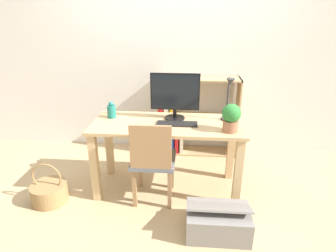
# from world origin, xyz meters

# --- Properties ---
(ground_plane) EXTENTS (10.00, 10.00, 0.00)m
(ground_plane) POSITION_xyz_m (0.00, 0.00, 0.00)
(ground_plane) COLOR tan
(wall_back) EXTENTS (8.00, 0.05, 2.60)m
(wall_back) POSITION_xyz_m (0.00, 1.02, 1.30)
(wall_back) COLOR silver
(wall_back) RESTS_ON ground_plane
(desk) EXTENTS (1.43, 0.60, 0.72)m
(desk) POSITION_xyz_m (0.00, 0.00, 0.58)
(desk) COLOR tan
(desk) RESTS_ON ground_plane
(monitor) EXTENTS (0.47, 0.19, 0.45)m
(monitor) POSITION_xyz_m (0.07, 0.12, 0.97)
(monitor) COLOR black
(monitor) RESTS_ON desk
(keyboard) EXTENTS (0.38, 0.12, 0.02)m
(keyboard) POSITION_xyz_m (0.10, -0.04, 0.73)
(keyboard) COLOR black
(keyboard) RESTS_ON desk
(vase) EXTENTS (0.09, 0.09, 0.16)m
(vase) POSITION_xyz_m (-0.56, 0.11, 0.79)
(vase) COLOR #1E7266
(vase) RESTS_ON desk
(desk_lamp) EXTENTS (0.10, 0.19, 0.43)m
(desk_lamp) POSITION_xyz_m (0.57, 0.07, 0.99)
(desk_lamp) COLOR #2D2D33
(desk_lamp) RESTS_ON desk
(potted_plant) EXTENTS (0.17, 0.17, 0.25)m
(potted_plant) POSITION_xyz_m (0.57, -0.16, 0.86)
(potted_plant) COLOR #9E6647
(potted_plant) RESTS_ON desk
(chair) EXTENTS (0.40, 0.40, 0.83)m
(chair) POSITION_xyz_m (-0.11, -0.23, 0.45)
(chair) COLOR slate
(chair) RESTS_ON ground_plane
(bookshelf) EXTENTS (1.00, 0.28, 0.98)m
(bookshelf) POSITION_xyz_m (0.10, 0.84, 0.44)
(bookshelf) COLOR tan
(bookshelf) RESTS_ON ground_plane
(basket) EXTENTS (0.34, 0.34, 0.41)m
(basket) POSITION_xyz_m (-1.11, -0.31, 0.10)
(basket) COLOR #997547
(basket) RESTS_ON ground_plane
(storage_box) EXTENTS (0.52, 0.40, 0.29)m
(storage_box) POSITION_xyz_m (0.46, -0.62, 0.12)
(storage_box) COLOR gray
(storage_box) RESTS_ON ground_plane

